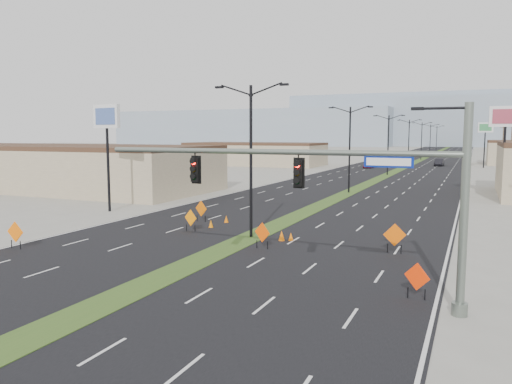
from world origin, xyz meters
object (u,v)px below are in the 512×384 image
at_px(streetlight_6, 437,138).
at_px(pole_sign_east_far, 485,131).
at_px(cone_0, 211,224).
at_px(construction_sign_5, 417,278).
at_px(streetlight_0, 251,156).
at_px(streetlight_1, 350,147).
at_px(cone_2, 291,237).
at_px(signal_mast, 341,185).
at_px(streetlight_5, 430,139).
at_px(car_left, 369,165).
at_px(cone_1, 282,236).
at_px(pole_sign_west, 107,125).
at_px(construction_sign_0, 15,233).
at_px(pole_sign_east_near, 506,123).
at_px(streetlight_2, 388,143).
at_px(construction_sign_3, 262,233).
at_px(car_far, 392,156).
at_px(streetlight_4, 422,140).
at_px(streetlight_3, 409,141).
at_px(construction_sign_2, 201,209).
at_px(car_mid, 439,162).
at_px(construction_sign_4, 395,236).
at_px(construction_sign_1, 191,219).
at_px(cone_3, 226,219).

xyz_separation_m(streetlight_6, pole_sign_east_far, (15.13, -85.62, 2.12)).
bearing_deg(cone_0, construction_sign_5, -34.38).
height_order(streetlight_0, streetlight_1, same).
height_order(streetlight_1, cone_2, streetlight_1).
height_order(signal_mast, streetlight_5, streetlight_5).
bearing_deg(construction_sign_5, cone_2, 159.38).
distance_m(car_left, cone_2, 73.22).
relative_size(cone_1, pole_sign_west, 0.07).
xyz_separation_m(construction_sign_0, pole_sign_east_near, (27.68, 36.42, 6.97)).
distance_m(streetlight_0, streetlight_2, 56.00).
relative_size(construction_sign_0, construction_sign_3, 1.04).
height_order(car_far, construction_sign_3, construction_sign_3).
bearing_deg(streetlight_4, cone_1, -88.84).
relative_size(car_far, construction_sign_5, 3.42).
bearing_deg(streetlight_3, construction_sign_3, -88.68).
distance_m(pole_sign_west, pole_sign_east_far, 83.27).
bearing_deg(streetlight_2, construction_sign_3, -88.05).
bearing_deg(construction_sign_3, signal_mast, -27.14).
xyz_separation_m(construction_sign_0, cone_0, (7.38, 10.75, -0.69)).
distance_m(streetlight_0, construction_sign_2, 8.47).
distance_m(streetlight_1, streetlight_3, 56.00).
distance_m(streetlight_1, cone_1, 28.76).
bearing_deg(cone_1, streetlight_0, 174.41).
xyz_separation_m(car_mid, pole_sign_east_near, (9.80, -57.87, 7.16)).
bearing_deg(construction_sign_4, pole_sign_east_near, 57.23).
distance_m(signal_mast, streetlight_6, 178.21).
xyz_separation_m(streetlight_3, streetlight_4, (0.00, 28.00, 0.00)).
height_order(streetlight_1, streetlight_4, same).
distance_m(streetlight_6, cone_1, 168.31).
bearing_deg(car_left, construction_sign_3, -78.41).
bearing_deg(construction_sign_1, streetlight_3, 103.19).
relative_size(streetlight_6, cone_2, 17.84).
height_order(car_mid, pole_sign_east_far, pole_sign_east_far).
distance_m(streetlight_2, cone_1, 56.50).
bearing_deg(pole_sign_east_far, streetlight_1, -123.59).
bearing_deg(construction_sign_5, streetlight_4, 119.98).
xyz_separation_m(construction_sign_1, cone_0, (0.62, 1.83, -0.63)).
xyz_separation_m(streetlight_5, cone_2, (2.83, -140.03, -5.14)).
bearing_deg(pole_sign_east_near, construction_sign_3, -119.56).
xyz_separation_m(car_left, pole_sign_east_far, (21.49, 9.76, 6.87)).
distance_m(construction_sign_2, cone_1, 9.32).
distance_m(car_mid, pole_sign_east_far, 11.49).
bearing_deg(pole_sign_east_near, cone_1, -121.12).
bearing_deg(construction_sign_4, signal_mast, -114.99).
distance_m(cone_2, cone_3, 8.12).
distance_m(signal_mast, construction_sign_4, 9.96).
height_order(streetlight_5, pole_sign_east_far, streetlight_5).
height_order(signal_mast, streetlight_2, streetlight_2).
bearing_deg(cone_0, streetlight_4, 87.85).
bearing_deg(construction_sign_1, streetlight_6, 104.81).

